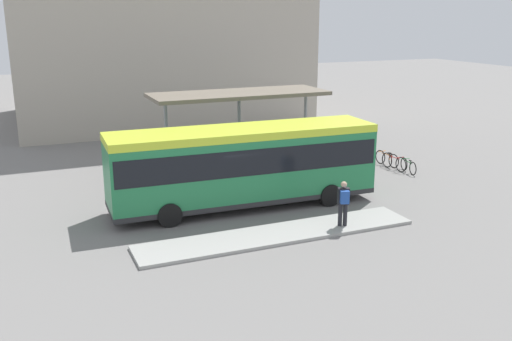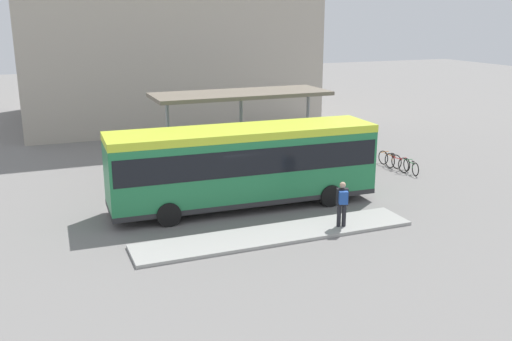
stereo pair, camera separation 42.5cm
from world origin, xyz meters
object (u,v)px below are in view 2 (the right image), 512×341
bicycle_green (411,167)px  city_bus (244,161)px  bicycle_orange (390,159)px  pedestrian_waiting (342,201)px  bicycle_red (397,163)px

bicycle_green → city_bus: bearing=108.6°
bicycle_green → bicycle_orange: size_ratio=0.90×
pedestrian_waiting → bicycle_red: 9.07m
pedestrian_waiting → bicycle_orange: size_ratio=0.98×
city_bus → bicycle_red: bearing=16.6°
pedestrian_waiting → bicycle_green: size_ratio=1.09×
pedestrian_waiting → bicycle_red: bearing=-28.9°
pedestrian_waiting → bicycle_red: size_ratio=0.93×
pedestrian_waiting → bicycle_orange: pedestrian_waiting is taller
city_bus → bicycle_orange: (9.17, 3.09, -1.52)m
city_bus → bicycle_red: 9.46m
bicycle_red → bicycle_orange: size_ratio=1.06×
bicycle_green → bicycle_orange: bicycle_orange is taller
bicycle_green → bicycle_orange: 1.53m
city_bus → pedestrian_waiting: (2.35, -3.75, -0.81)m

